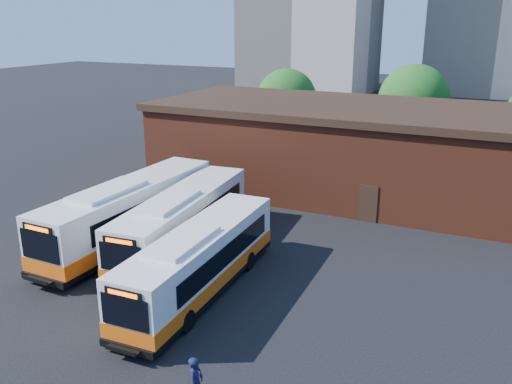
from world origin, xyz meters
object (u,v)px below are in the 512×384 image
at_px(bus_west, 130,214).
at_px(transit_worker, 196,383).
at_px(bus_midwest, 183,223).
at_px(bus_mideast, 200,263).

distance_m(bus_west, transit_worker, 14.95).
bearing_deg(bus_midwest, bus_mideast, -54.12).
bearing_deg(bus_midwest, transit_worker, -61.00).
relative_size(bus_west, transit_worker, 7.26).
relative_size(bus_mideast, transit_worker, 6.44).
distance_m(bus_west, bus_midwest, 3.36).
xyz_separation_m(bus_midwest, transit_worker, (7.38, -10.76, -0.62)).
bearing_deg(bus_west, bus_mideast, -26.25).
xyz_separation_m(bus_mideast, transit_worker, (3.99, -6.90, -0.54)).
distance_m(bus_midwest, transit_worker, 13.06).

